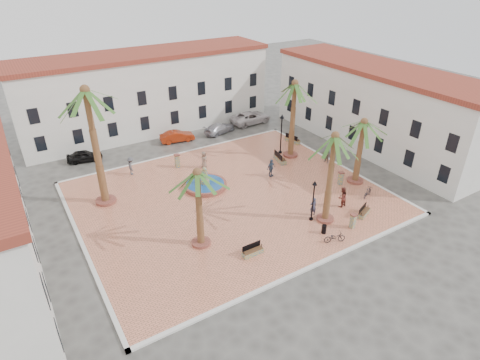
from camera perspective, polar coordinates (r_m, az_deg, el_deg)
The scene contains 36 objects.
ground at distance 36.30m, azimuth -1.35°, elevation -2.61°, with size 120.00×120.00×0.00m, color #56544F.
plaza at distance 36.26m, azimuth -1.35°, elevation -2.51°, with size 26.00×22.00×0.15m, color #E28260.
kerb_n at distance 45.00m, azimuth -8.46°, elevation 3.77°, with size 26.30×0.30×0.16m, color silver.
kerb_s at distance 29.09m, azimuth 9.92°, elevation -12.16°, with size 26.30×0.30×0.16m, color silver.
kerb_e at distance 43.42m, azimuth 13.64°, elevation 2.26°, with size 0.30×22.30×0.16m, color silver.
kerb_w at distance 32.90m, azimuth -21.51°, elevation -8.53°, with size 0.30×22.30×0.16m, color silver.
building_north at distance 51.29m, azimuth -13.04°, elevation 12.13°, with size 30.40×7.40×9.50m.
building_east at distance 47.90m, azimuth 18.71°, elevation 9.85°, with size 7.40×26.40×9.00m.
fountain at distance 37.77m, azimuth -4.98°, elevation -0.60°, with size 4.04×4.04×2.09m.
palm_nw at distance 33.77m, azimuth -20.91°, elevation 10.23°, with size 5.72×5.72×10.49m.
palm_sw at distance 27.82m, azimuth -6.05°, elevation -0.27°, with size 4.69×4.69×6.42m.
palm_s at distance 30.73m, azimuth 13.24°, elevation 4.82°, with size 4.59×4.59×7.80m.
palm_e at distance 38.04m, azimuth 17.10°, elevation 6.85°, with size 5.00×5.00×6.47m.
palm_ne at distance 41.64m, azimuth 7.77°, elevation 12.36°, with size 5.16×5.16×8.37m.
bench_s at distance 29.51m, azimuth 1.82°, elevation -10.15°, with size 1.65×0.52×0.87m.
bench_se at distance 35.19m, azimuth 17.22°, elevation -4.45°, with size 1.67×1.06×0.84m.
bench_e at distance 42.61m, azimuth 5.69°, elevation 3.00°, with size 0.99×2.07×1.05m.
bench_ne at distance 47.41m, azimuth 7.48°, elevation 5.66°, with size 0.93×1.98×1.01m.
lamppost_s at distance 32.37m, azimuth 10.44°, elevation -1.94°, with size 0.40×0.40×3.67m.
lamppost_e at distance 43.50m, azimuth 5.93°, elevation 7.50°, with size 0.49×0.49×4.49m.
bollard_se at distance 33.14m, azimuth 15.78°, elevation -5.60°, with size 0.50×0.50×1.27m.
bollard_n at distance 41.53m, azimuth -8.92°, elevation 2.74°, with size 0.54×0.54×1.44m.
bollard_e at distance 39.04m, azimuth 14.12°, elevation 0.27°, with size 0.57×0.57×1.31m.
litter_bin at distance 32.16m, azimuth 11.85°, elevation -6.86°, with size 0.37×0.37×0.72m, color black.
cyclist_a at distance 33.86m, azimuth 10.37°, elevation -3.73°, with size 0.61×0.40×1.67m, color #373A53.
bicycle_a at distance 31.36m, azimuth 13.32°, elevation -7.93°, with size 0.58×1.65×0.87m, color black.
cyclist_b at distance 35.50m, azimuth 14.32°, elevation -2.37°, with size 0.90×0.70×1.86m, color maroon.
bicycle_b at distance 37.80m, azimuth 17.72°, elevation -1.66°, with size 0.44×1.54×0.93m, color black.
pedestrian_fountain_a at distance 41.02m, azimuth -5.15°, elevation 2.88°, with size 0.87×0.57×1.79m, color #7B6150.
pedestrian_fountain_b at distance 39.33m, azimuth 4.43°, elevation 1.74°, with size 1.07×0.45×1.83m, color #35465D.
pedestrian_north at distance 40.98m, azimuth -15.24°, elevation 1.95°, with size 1.20×0.69×1.86m, color #48484C.
pedestrian_east at distance 43.06m, azimuth 12.24°, elevation 3.46°, with size 1.45×0.46×1.57m, color #72625A.
car_black at distance 45.76m, azimuth -21.24°, elevation 3.21°, with size 1.45×3.61×1.23m, color black.
car_red at distance 48.04m, azimuth -8.93°, elevation 6.16°, with size 1.39×3.98×1.31m, color #A1290E.
car_silver at distance 50.01m, azimuth -2.93°, elevation 7.36°, with size 1.72×4.23×1.23m, color #B0B0B9.
car_white at distance 53.09m, azimuth 1.53°, elevation 8.87°, with size 2.53×5.48×1.52m, color silver.
Camera 1 is at (-15.44, -26.79, 19.02)m, focal length 30.00 mm.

